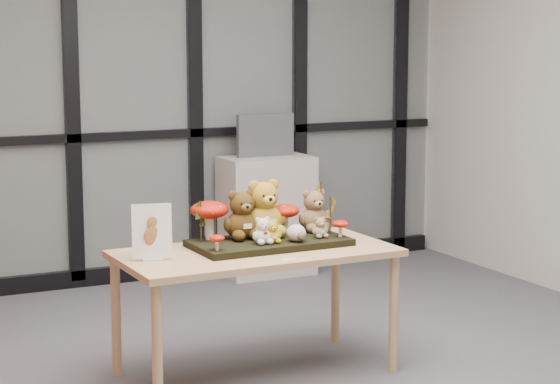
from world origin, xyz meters
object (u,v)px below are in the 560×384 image
mushroom_back_right (285,217)px  bear_small_yellow (272,230)px  diorama_tray (269,243)px  mushroom_front_right (341,227)px  monitor (265,135)px  bear_pooh_yellow (264,205)px  display_table (256,263)px  mushroom_front_left (217,242)px  bear_beige_small (320,226)px  bear_brown_medium (242,212)px  plush_cream_hedgehog (296,232)px  mushroom_back_left (210,218)px  cabinet (267,216)px  sign_holder (152,235)px  bear_tan_back (314,208)px  bear_white_bow (263,229)px

mushroom_back_right → bear_small_yellow: bearing=-131.0°
diorama_tray → mushroom_front_right: size_ratio=8.31×
bear_small_yellow → monitor: (0.93, 2.05, 0.27)m
diorama_tray → bear_pooh_yellow: bear_pooh_yellow is taller
display_table → mushroom_front_right: size_ratio=14.60×
bear_pooh_yellow → bear_small_yellow: (-0.04, -0.18, -0.10)m
display_table → diorama_tray: diorama_tray is taller
mushroom_front_left → bear_beige_small: bearing=5.5°
display_table → bear_brown_medium: bearing=94.5°
display_table → mushroom_front_left: 0.29m
plush_cream_hedgehog → mushroom_back_left: bearing=146.3°
monitor → mushroom_front_left: bearing=-120.9°
bear_brown_medium → plush_cream_hedgehog: size_ratio=2.89×
diorama_tray → bear_small_yellow: bearing=-108.7°
cabinet → bear_pooh_yellow: bearing=-115.7°
bear_small_yellow → monitor: 2.26m
bear_small_yellow → cabinet: bearing=64.2°
mushroom_back_right → sign_holder: bearing=-168.7°
bear_tan_back → sign_holder: bearing=-172.1°
mushroom_back_right → monitor: (0.75, 1.85, 0.25)m
bear_pooh_yellow → monitor: bearing=63.3°
bear_small_yellow → mushroom_front_right: 0.40m
diorama_tray → sign_holder: sign_holder is taller
mushroom_back_left → monitor: size_ratio=0.51×
display_table → bear_beige_small: (0.37, -0.02, 0.16)m
mushroom_front_right → sign_holder: size_ratio=0.35×
mushroom_back_right → mushroom_front_left: mushroom_back_right is taller
display_table → mushroom_back_left: 0.34m
bear_tan_back → mushroom_back_right: size_ratio=1.44×
diorama_tray → bear_brown_medium: 0.22m
sign_holder → monitor: 2.55m
bear_brown_medium → monitor: monitor is taller
bear_pooh_yellow → bear_tan_back: size_ratio=1.32×
diorama_tray → bear_white_bow: size_ratio=5.27×
bear_tan_back → mushroom_back_left: size_ratio=1.14×
display_table → bear_small_yellow: 0.19m
bear_pooh_yellow → bear_beige_small: (0.25, -0.16, -0.11)m
mushroom_back_left → mushroom_front_right: bearing=-19.7°
sign_holder → bear_brown_medium: bearing=27.9°
mushroom_back_left → monitor: monitor is taller
bear_white_bow → mushroom_back_right: mushroom_back_right is taller
bear_small_yellow → bear_white_bow: 0.05m
bear_small_yellow → mushroom_back_right: mushroom_back_right is taller
cabinet → bear_small_yellow: bearing=-114.5°
display_table → bear_white_bow: size_ratio=9.26×
diorama_tray → mushroom_back_right: (0.15, 0.11, 0.11)m
plush_cream_hedgehog → mushroom_back_left: 0.46m
bear_pooh_yellow → diorama_tray: bearing=-97.3°
diorama_tray → monitor: (0.90, 1.96, 0.35)m
bear_beige_small → monitor: (0.64, 2.03, 0.27)m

